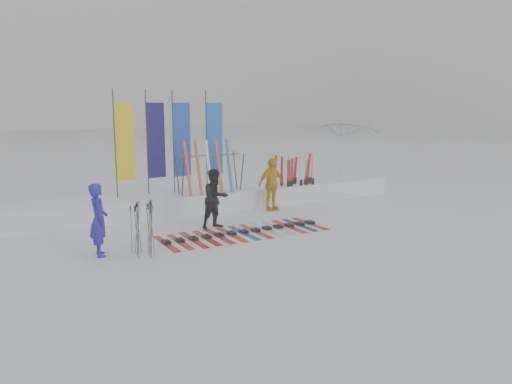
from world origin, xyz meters
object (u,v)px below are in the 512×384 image
person_blue (99,220)px  tent_canopy (343,155)px  ski_row (244,232)px  person_black (215,199)px  person_yellow (271,184)px  ski_rack (210,168)px

person_blue → tent_canopy: 10.97m
tent_canopy → ski_row: size_ratio=0.70×
person_blue → tent_canopy: (10.16, 4.11, 0.56)m
person_black → person_yellow: bearing=15.3°
person_blue → ski_rack: bearing=-49.4°
ski_row → person_black: bearing=115.0°
person_yellow → ski_row: bearing=-143.5°
tent_canopy → ski_row: (-6.43, -3.93, -1.35)m
ski_rack → person_black: bearing=-110.4°
person_black → ski_rack: bearing=58.4°
person_yellow → tent_canopy: tent_canopy is taller
ski_rack → person_blue: bearing=-142.6°
ski_row → person_yellow: bearing=45.2°
ski_rack → ski_row: bearing=-97.1°
person_blue → ski_rack: ski_rack is taller
person_yellow → ski_row: person_yellow is taller
person_black → tent_canopy: bearing=13.0°
tent_canopy → person_black: bearing=-155.9°
person_blue → ski_rack: (4.10, 3.13, 0.56)m
tent_canopy → ski_rack: size_ratio=1.51×
tent_canopy → ski_row: bearing=-148.5°
person_yellow → tent_canopy: size_ratio=0.55×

